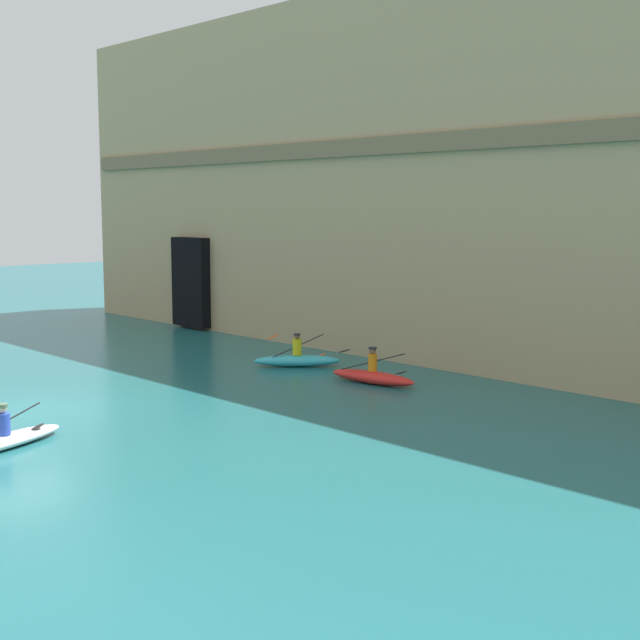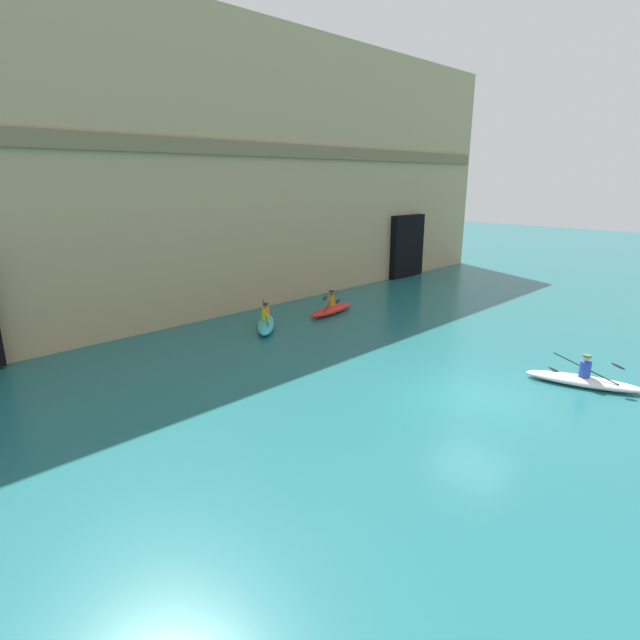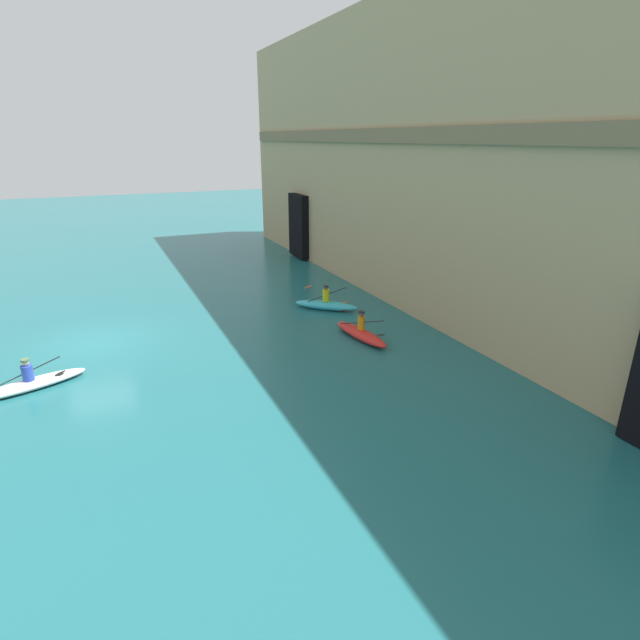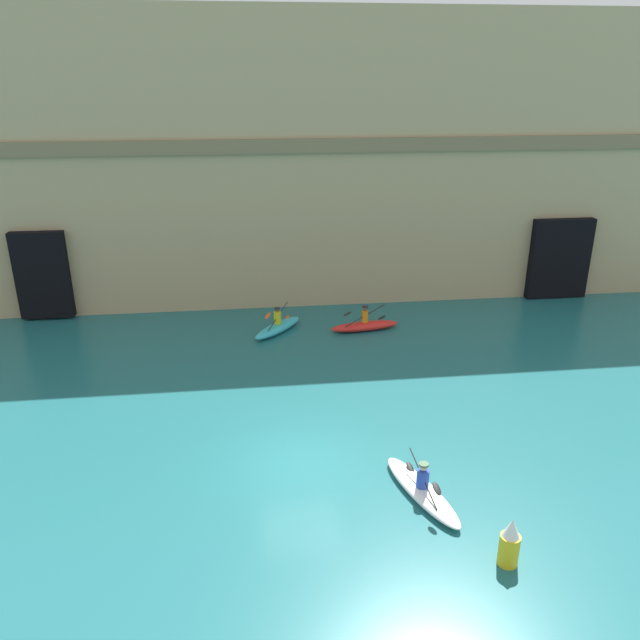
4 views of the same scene
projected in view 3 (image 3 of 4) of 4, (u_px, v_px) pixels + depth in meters
ground_plane at (95, 344)px, 20.25m from camera, size 120.00×120.00×0.00m
cliff_bluff at (470, 159)px, 23.06m from camera, size 42.35×7.16×13.97m
kayak_red at (361, 333)px, 20.70m from camera, size 3.31×1.16×1.21m
kayak_white at (30, 383)px, 16.57m from camera, size 1.83×3.60×1.08m
kayak_cyan at (326, 304)px, 24.25m from camera, size 2.62×2.83×1.22m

